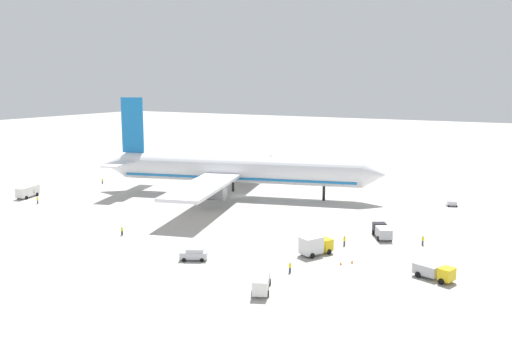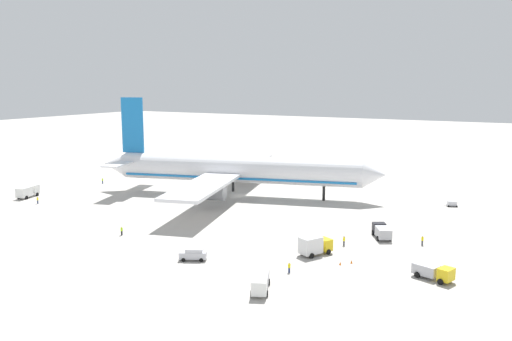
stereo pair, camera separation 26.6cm
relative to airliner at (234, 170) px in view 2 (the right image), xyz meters
The scene contains 21 objects.
ground_plane 6.91m from the airliner, 13.99° to the left, with size 600.00×600.00×0.00m, color #ADA8A0.
airliner is the anchor object (origin of this frame).
service_truck_0 47.60m from the airliner, 23.20° to the right, with size 5.08×6.52×2.28m.
service_truck_1 66.71m from the airliner, 32.69° to the right, with size 6.29×4.04×2.26m.
service_truck_2 49.80m from the airliner, 43.05° to the right, with size 4.82×6.19×3.23m.
service_truck_3 63.26m from the airliner, 55.54° to the right, with size 4.60×6.99×2.40m.
service_truck_5 52.28m from the airliner, 149.03° to the right, with size 3.69×6.66×2.83m.
service_van 50.31m from the airliner, 66.54° to the right, with size 4.77×3.65×1.97m.
baggage_cart_0 58.98m from the airliner, 122.19° to the left, with size 3.14×3.03×1.25m.
baggage_cart_1 53.26m from the airliner, 15.88° to the left, with size 3.08×2.19×1.29m.
ground_worker_0 47.49m from the airliner, 34.37° to the right, with size 0.44×0.44×1.75m.
ground_worker_1 56.93m from the airliner, 50.33° to the right, with size 0.56×0.56×1.62m.
ground_worker_2 41.11m from the airliner, 90.55° to the right, with size 0.52×0.52×1.69m.
ground_worker_3 42.22m from the airliner, behind, with size 0.56×0.56×1.67m.
ground_worker_4 47.87m from the airliner, 140.31° to the right, with size 0.52×0.52×1.76m.
ground_worker_5 55.01m from the airliner, 20.97° to the right, with size 0.57×0.57×1.70m.
traffic_cone_0 55.90m from the airliner, 39.03° to the right, with size 0.36×0.36×0.55m, color orange.
traffic_cone_1 41.30m from the airliner, 161.82° to the left, with size 0.36×0.36×0.55m, color orange.
traffic_cone_2 55.94m from the airliner, 41.19° to the right, with size 0.36×0.36×0.55m, color orange.
traffic_cone_3 51.34m from the airliner, 133.67° to the left, with size 0.36×0.36×0.55m, color orange.
traffic_cone_4 50.28m from the airliner, 147.16° to the left, with size 0.36×0.36×0.55m, color orange.
Camera 2 is at (67.72, -114.30, 28.77)m, focal length 37.30 mm.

